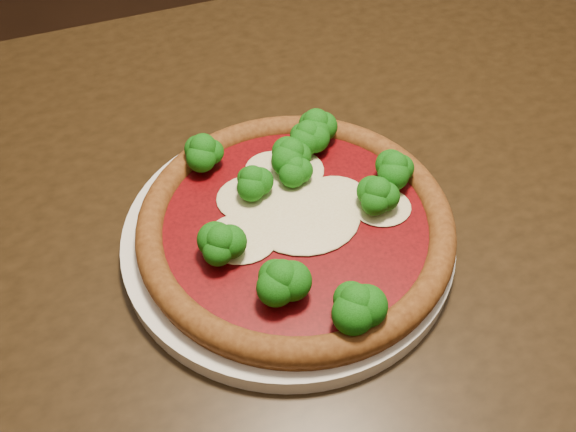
{
  "coord_description": "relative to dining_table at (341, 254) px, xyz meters",
  "views": [
    {
      "loc": [
        -0.31,
        -0.66,
        1.24
      ],
      "look_at": [
        -0.28,
        -0.27,
        0.79
      ],
      "focal_mm": 40.0,
      "sensor_mm": 36.0,
      "label": 1
    }
  ],
  "objects": [
    {
      "name": "floor",
      "position": [
        0.21,
        0.21,
        -0.65
      ],
      "size": [
        4.0,
        4.0,
        0.0
      ],
      "primitive_type": "plane",
      "color": "black",
      "rests_on": "ground"
    },
    {
      "name": "pizza",
      "position": [
        -0.06,
        -0.06,
        0.13
      ],
      "size": [
        0.3,
        0.3,
        0.06
      ],
      "rotation": [
        0.0,
        0.0,
        0.19
      ],
      "color": "brown",
      "rests_on": "plate"
    },
    {
      "name": "dining_table",
      "position": [
        0.0,
        0.0,
        0.0
      ],
      "size": [
        1.31,
        1.11,
        0.75
      ],
      "rotation": [
        0.0,
        0.0,
        0.27
      ],
      "color": "black",
      "rests_on": "floor"
    },
    {
      "name": "plate",
      "position": [
        -0.07,
        -0.06,
        0.11
      ],
      "size": [
        0.32,
        0.32,
        0.02
      ],
      "primitive_type": "cylinder",
      "color": "silver",
      "rests_on": "dining_table"
    }
  ]
}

